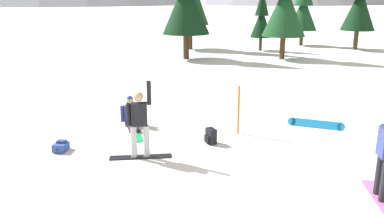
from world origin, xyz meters
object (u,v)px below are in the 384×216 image
at_px(snowboarder_midground, 139,122).
at_px(pine_tree_short, 360,1).
at_px(pine_tree_leaning, 285,1).
at_px(backpack_blue, 61,146).
at_px(pine_tree_broad, 262,17).
at_px(pine_tree_twin, 304,7).
at_px(trail_marker_pole, 239,110).
at_px(snowboarder_background, 131,117).
at_px(loose_snowboard_near_right, 316,124).
at_px(backpack_black, 211,136).

bearing_deg(snowboarder_midground, pine_tree_short, 46.22).
distance_m(pine_tree_short, pine_tree_leaning, 8.14).
bearing_deg(backpack_blue, pine_tree_short, 41.64).
bearing_deg(backpack_blue, pine_tree_broad, 56.06).
distance_m(pine_tree_twin, pine_tree_broad, 5.06).
relative_size(backpack_blue, pine_tree_leaning, 0.08).
bearing_deg(pine_tree_short, trail_marker_pole, -130.56).
bearing_deg(trail_marker_pole, backpack_blue, -174.90).
distance_m(backpack_blue, pine_tree_broad, 22.18).
relative_size(snowboarder_background, pine_tree_twin, 0.32).
bearing_deg(trail_marker_pole, pine_tree_broad, 67.95).
distance_m(trail_marker_pole, pine_tree_twin, 23.47).
distance_m(snowboarder_midground, snowboarder_background, 2.65).
height_order(backpack_blue, pine_tree_short, pine_tree_short).
distance_m(snowboarder_midground, pine_tree_leaning, 18.30).
relative_size(backpack_blue, trail_marker_pole, 0.37).
xyz_separation_m(snowboarder_background, loose_snowboard_near_right, (5.71, -1.17, -0.21)).
bearing_deg(pine_tree_twin, loose_snowboard_near_right, -114.22).
relative_size(snowboarder_midground, pine_tree_leaning, 0.30).
bearing_deg(snowboarder_background, pine_tree_leaning, 50.22).
relative_size(snowboarder_midground, backpack_black, 4.25).
relative_size(loose_snowboard_near_right, backpack_black, 3.27).
bearing_deg(pine_tree_twin, snowboarder_midground, -124.22).
xyz_separation_m(pine_tree_short, pine_tree_leaning, (-7.40, -3.40, 0.08)).
height_order(trail_marker_pole, pine_tree_broad, pine_tree_broad).
bearing_deg(loose_snowboard_near_right, backpack_black, -168.08).
xyz_separation_m(snowboarder_midground, backpack_blue, (-2.07, 0.87, -0.82)).
bearing_deg(pine_tree_twin, pine_tree_leaning, -124.12).
height_order(backpack_blue, pine_tree_broad, pine_tree_broad).
bearing_deg(trail_marker_pole, snowboarder_midground, -156.31).
relative_size(pine_tree_twin, pine_tree_short, 0.85).
height_order(pine_tree_twin, pine_tree_broad, pine_tree_twin).
bearing_deg(pine_tree_broad, pine_tree_leaning, -90.77).
height_order(snowboarder_midground, loose_snowboard_near_right, snowboarder_midground).
bearing_deg(backpack_blue, pine_tree_twin, 51.03).
relative_size(snowboarder_background, pine_tree_broad, 0.40).
bearing_deg(loose_snowboard_near_right, pine_tree_twin, 65.78).
xyz_separation_m(backpack_blue, pine_tree_twin, (16.74, 20.69, 2.95)).
height_order(backpack_blue, pine_tree_twin, pine_tree_twin).
relative_size(backpack_black, pine_tree_short, 0.07).
bearing_deg(loose_snowboard_near_right, pine_tree_short, 54.72).
bearing_deg(pine_tree_broad, loose_snowboard_near_right, -104.66).
bearing_deg(snowboarder_background, pine_tree_short, 41.70).
bearing_deg(pine_tree_broad, snowboarder_background, -121.98).
relative_size(snowboarder_midground, pine_tree_broad, 0.45).
xyz_separation_m(snowboarder_midground, trail_marker_pole, (3.02, 1.32, -0.21)).
distance_m(pine_tree_twin, pine_tree_short, 4.37).
bearing_deg(pine_tree_short, backpack_blue, -138.36).
bearing_deg(trail_marker_pole, pine_tree_twin, 60.07).
bearing_deg(pine_tree_broad, pine_tree_short, -6.35).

